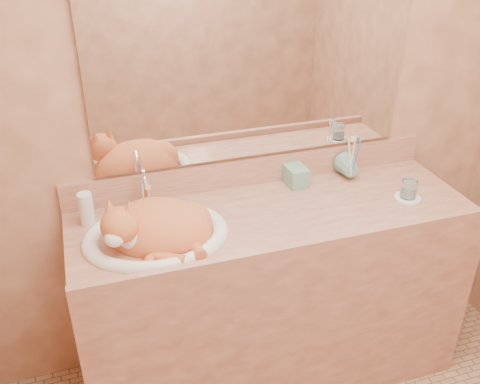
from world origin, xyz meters
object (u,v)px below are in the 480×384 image
object	(u,v)px
cat	(154,226)
sink_basin	(155,218)
toothbrush_cup	(352,172)
water_glass	(409,189)
vanity_counter	(272,297)
soap_dispenser	(302,170)

from	to	relation	value
cat	sink_basin	bearing A→B (deg)	87.60
toothbrush_cup	water_glass	size ratio (longest dim) A/B	1.37
vanity_counter	toothbrush_cup	xyz separation A→B (m)	(0.41, 0.14, 0.47)
vanity_counter	water_glass	world-z (taller)	water_glass
cat	water_glass	size ratio (longest dim) A/B	5.17
vanity_counter	soap_dispenser	size ratio (longest dim) A/B	8.77
soap_dispenser	toothbrush_cup	bearing A→B (deg)	-4.43
vanity_counter	cat	xyz separation A→B (m)	(-0.48, -0.04, 0.49)
vanity_counter	water_glass	xyz separation A→B (m)	(0.56, -0.06, 0.47)
vanity_counter	sink_basin	bearing A→B (deg)	-177.58
sink_basin	water_glass	world-z (taller)	sink_basin
vanity_counter	water_glass	bearing A→B (deg)	-6.20
toothbrush_cup	water_glass	xyz separation A→B (m)	(0.15, -0.21, -0.00)
soap_dispenser	toothbrush_cup	xyz separation A→B (m)	(0.23, -0.00, -0.04)
cat	toothbrush_cup	xyz separation A→B (m)	(0.89, 0.18, -0.01)
cat	water_glass	xyz separation A→B (m)	(1.04, -0.02, -0.01)
sink_basin	soap_dispenser	size ratio (longest dim) A/B	2.87
sink_basin	cat	xyz separation A→B (m)	(-0.01, -0.02, -0.02)
vanity_counter	soap_dispenser	world-z (taller)	soap_dispenser
sink_basin	vanity_counter	bearing A→B (deg)	-11.59
vanity_counter	sink_basin	world-z (taller)	sink_basin
toothbrush_cup	soap_dispenser	bearing A→B (deg)	179.42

